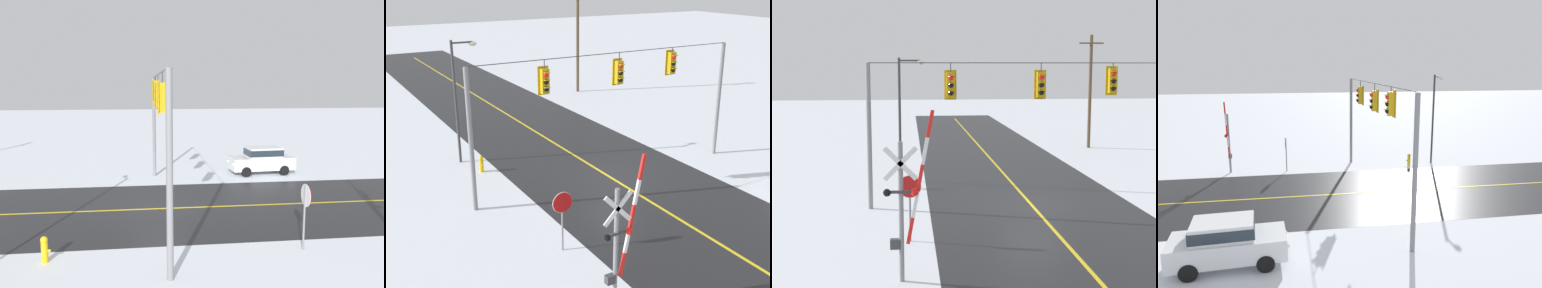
# 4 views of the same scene
# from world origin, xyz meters

# --- Properties ---
(ground_plane) EXTENTS (160.00, 160.00, 0.00)m
(ground_plane) POSITION_xyz_m (0.00, 0.00, 0.00)
(ground_plane) COLOR silver
(road_asphalt) EXTENTS (9.00, 80.00, 0.01)m
(road_asphalt) POSITION_xyz_m (0.00, 6.00, 0.00)
(road_asphalt) COLOR black
(road_asphalt) RESTS_ON ground
(lane_centre_line) EXTENTS (0.14, 72.00, 0.01)m
(lane_centre_line) POSITION_xyz_m (0.00, 6.00, 0.01)
(lane_centre_line) COLOR gold
(lane_centre_line) RESTS_ON ground
(signal_span) EXTENTS (14.20, 0.47, 6.22)m
(signal_span) POSITION_xyz_m (0.05, -0.01, 4.26)
(signal_span) COLOR gray
(signal_span) RESTS_ON ground
(stop_sign) EXTENTS (0.80, 0.09, 2.35)m
(stop_sign) POSITION_xyz_m (-5.33, -4.81, 1.71)
(stop_sign) COLOR gray
(stop_sign) RESTS_ON ground
(railroad_crossing) EXTENTS (1.44, 0.31, 4.88)m
(railroad_crossing) POSITION_xyz_m (-5.49, -8.56, 2.31)
(railroad_crossing) COLOR gray
(railroad_crossing) RESTS_ON ground
(parked_car_white) EXTENTS (2.03, 4.29, 1.74)m
(parked_car_white) POSITION_xyz_m (6.88, -6.97, 0.95)
(parked_car_white) COLOR white
(parked_car_white) RESTS_ON ground
(streetlamp_near) EXTENTS (1.39, 0.28, 6.50)m
(streetlamp_near) POSITION_xyz_m (-5.59, 5.86, 3.92)
(streetlamp_near) COLOR #38383D
(streetlamp_near) RESTS_ON ground
(fire_hydrant) EXTENTS (0.24, 0.31, 0.88)m
(fire_hydrant) POSITION_xyz_m (-5.30, 3.97, 0.47)
(fire_hydrant) COLOR gold
(fire_hydrant) RESTS_ON ground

